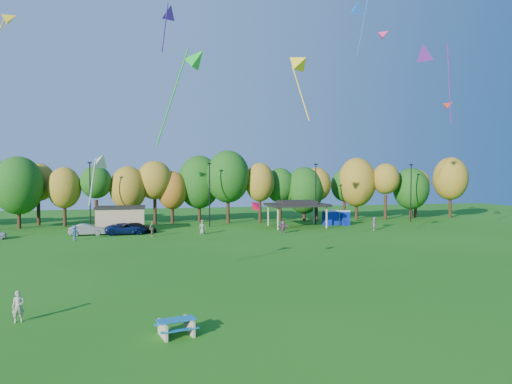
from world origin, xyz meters
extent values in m
plane|color=#19600F|center=(0.00, 0.00, 0.00)|extent=(160.00, 160.00, 0.00)
cylinder|color=black|center=(-23.75, 44.20, 1.78)|extent=(0.50, 0.50, 3.56)
ellipsoid|color=#144C0F|center=(-23.75, 44.20, 5.94)|extent=(6.62, 6.62, 8.00)
cylinder|color=black|center=(-22.13, 48.25, 1.90)|extent=(0.50, 0.50, 3.79)
ellipsoid|color=olive|center=(-22.13, 48.25, 6.32)|extent=(4.94, 4.94, 5.58)
cylinder|color=black|center=(-18.02, 45.01, 1.67)|extent=(0.50, 0.50, 3.34)
ellipsoid|color=olive|center=(-18.02, 45.01, 5.56)|extent=(4.61, 4.61, 5.88)
cylinder|color=black|center=(-13.72, 44.85, 1.91)|extent=(0.50, 0.50, 3.82)
ellipsoid|color=#144C0F|center=(-13.72, 44.85, 6.36)|extent=(4.43, 4.43, 4.73)
cylinder|color=black|center=(-9.30, 45.50, 1.63)|extent=(0.50, 0.50, 3.25)
ellipsoid|color=olive|center=(-9.30, 45.50, 5.42)|extent=(5.33, 5.33, 6.53)
cylinder|color=black|center=(-5.45, 46.07, 1.98)|extent=(0.50, 0.50, 3.96)
ellipsoid|color=olive|center=(-5.45, 46.07, 6.61)|extent=(5.31, 5.31, 5.82)
cylinder|color=black|center=(-2.85, 46.34, 1.52)|extent=(0.50, 0.50, 3.05)
ellipsoid|color=#995914|center=(-2.85, 46.34, 5.08)|extent=(4.54, 4.54, 5.87)
cylinder|color=black|center=(1.42, 47.53, 1.89)|extent=(0.50, 0.50, 3.77)
ellipsoid|color=#144C0F|center=(1.42, 47.53, 6.29)|extent=(6.69, 6.69, 8.35)
cylinder|color=black|center=(5.46, 44.54, 2.14)|extent=(0.50, 0.50, 4.28)
ellipsoid|color=#144C0F|center=(5.46, 44.54, 7.14)|extent=(6.64, 6.64, 8.01)
cylinder|color=black|center=(10.41, 44.21, 1.88)|extent=(0.50, 0.50, 3.76)
ellipsoid|color=olive|center=(10.41, 44.21, 6.27)|extent=(4.49, 4.49, 6.02)
cylinder|color=black|center=(14.29, 46.25, 1.72)|extent=(0.50, 0.50, 3.43)
ellipsoid|color=#144C0F|center=(14.29, 46.25, 5.72)|extent=(4.77, 4.77, 5.63)
cylinder|color=black|center=(18.11, 45.40, 1.48)|extent=(0.50, 0.50, 2.95)
ellipsoid|color=#144C0F|center=(18.11, 45.40, 4.92)|extent=(6.14, 6.14, 7.54)
cylinder|color=black|center=(20.39, 45.86, 1.76)|extent=(0.50, 0.50, 3.52)
ellipsoid|color=olive|center=(20.39, 45.86, 5.87)|extent=(4.78, 4.78, 5.53)
cylinder|color=black|center=(26.06, 47.51, 1.69)|extent=(0.50, 0.50, 3.39)
ellipsoid|color=#144C0F|center=(26.06, 47.51, 5.64)|extent=(4.54, 4.54, 5.46)
cylinder|color=black|center=(27.70, 46.23, 1.86)|extent=(0.50, 0.50, 3.72)
ellipsoid|color=olive|center=(27.70, 46.23, 6.20)|extent=(6.32, 6.32, 8.24)
cylinder|color=black|center=(31.99, 44.27, 2.03)|extent=(0.50, 0.50, 4.06)
ellipsoid|color=olive|center=(31.99, 44.27, 6.77)|extent=(4.50, 4.50, 5.13)
cylinder|color=black|center=(37.07, 44.81, 1.53)|extent=(0.50, 0.50, 3.05)
ellipsoid|color=#144C0F|center=(37.07, 44.81, 5.09)|extent=(5.97, 5.97, 7.05)
cylinder|color=black|center=(38.98, 46.35, 1.78)|extent=(0.50, 0.50, 3.55)
ellipsoid|color=olive|center=(38.98, 46.35, 5.92)|extent=(4.60, 4.60, 4.99)
cylinder|color=black|center=(44.51, 44.51, 2.03)|extent=(0.50, 0.50, 4.07)
ellipsoid|color=olive|center=(44.51, 44.51, 6.78)|extent=(5.83, 5.83, 7.42)
cylinder|color=black|center=(-14.00, 40.00, 4.50)|extent=(0.16, 0.16, 9.00)
cube|color=black|center=(-14.00, 40.00, 9.00)|extent=(0.50, 0.25, 0.18)
cylinder|color=black|center=(2.00, 40.00, 4.50)|extent=(0.16, 0.16, 9.00)
cube|color=black|center=(2.00, 40.00, 9.00)|extent=(0.50, 0.25, 0.18)
cylinder|color=black|center=(18.00, 40.00, 4.50)|extent=(0.16, 0.16, 9.00)
cube|color=black|center=(18.00, 40.00, 9.00)|extent=(0.50, 0.25, 0.18)
cylinder|color=black|center=(34.00, 40.00, 4.50)|extent=(0.16, 0.16, 9.00)
cube|color=black|center=(34.00, 40.00, 9.00)|extent=(0.50, 0.25, 0.18)
cube|color=tan|center=(-10.00, 38.00, 1.50)|extent=(6.00, 4.00, 3.00)
cube|color=black|center=(-10.00, 38.00, 3.12)|extent=(6.30, 4.30, 0.25)
cylinder|color=tan|center=(10.50, 34.50, 1.50)|extent=(0.24, 0.24, 3.00)
cylinder|color=tan|center=(17.50, 34.50, 1.50)|extent=(0.24, 0.24, 3.00)
cylinder|color=tan|center=(10.50, 39.50, 1.50)|extent=(0.24, 0.24, 3.00)
cylinder|color=tan|center=(17.50, 39.50, 1.50)|extent=(0.24, 0.24, 3.00)
cube|color=black|center=(14.00, 37.00, 3.15)|extent=(8.20, 6.20, 0.35)
cube|color=black|center=(14.00, 37.00, 3.55)|extent=(5.00, 3.50, 0.45)
cube|color=#0C22A4|center=(19.04, 38.07, 1.00)|extent=(1.10, 1.10, 2.00)
cube|color=silver|center=(19.04, 38.07, 2.09)|extent=(1.15, 1.15, 0.18)
cube|color=#0C22A4|center=(20.34, 38.50, 1.00)|extent=(1.10, 1.10, 2.00)
cube|color=silver|center=(20.34, 38.50, 2.09)|extent=(1.15, 1.15, 0.18)
cube|color=#0C22A4|center=(21.64, 37.55, 1.00)|extent=(1.10, 1.10, 2.00)
cube|color=silver|center=(21.64, 37.55, 2.09)|extent=(1.15, 1.15, 0.18)
cube|color=tan|center=(-6.06, -3.65, 0.34)|extent=(0.41, 1.37, 0.69)
cube|color=tan|center=(-4.86, -3.38, 0.34)|extent=(0.41, 1.37, 0.69)
cube|color=#11669D|center=(-5.46, -3.52, 0.71)|extent=(1.83, 1.07, 0.06)
cube|color=#11669D|center=(-5.33, -4.09, 0.42)|extent=(1.72, 0.61, 0.05)
cube|color=#11669D|center=(-5.59, -2.94, 0.42)|extent=(1.72, 0.61, 0.05)
imported|color=tan|center=(-12.91, 0.18, 0.78)|extent=(0.64, 0.50, 1.56)
imported|color=gray|center=(-13.74, 34.33, 0.70)|extent=(4.34, 1.84, 1.39)
imported|color=#0C1C4D|center=(-9.17, 34.19, 0.71)|extent=(5.28, 2.79, 1.41)
imported|color=black|center=(-7.77, 34.99, 0.67)|extent=(4.70, 2.08, 1.34)
imported|color=#717F57|center=(0.03, 32.21, 0.90)|extent=(1.00, 0.79, 1.80)
imported|color=#7B8A54|center=(-6.05, 31.42, 0.93)|extent=(1.02, 1.14, 1.85)
imported|color=#48699F|center=(-14.60, 30.07, 0.83)|extent=(1.19, 1.20, 1.67)
imported|color=#8D3A7A|center=(10.04, 30.67, 0.80)|extent=(1.54, 0.70, 1.60)
imported|color=#AF52A1|center=(22.65, 30.72, 0.87)|extent=(0.64, 0.75, 1.74)
cone|color=yellow|center=(-17.13, 16.25, 19.86)|extent=(1.60, 1.37, 1.41)
cone|color=red|center=(30.70, 26.52, 16.27)|extent=(1.79, 1.63, 1.47)
cone|color=purple|center=(20.91, 17.25, 19.94)|extent=(3.21, 3.20, 2.61)
cylinder|color=purple|center=(22.63, 15.58, 16.34)|extent=(2.10, 2.05, 7.55)
cone|color=#AEAEAE|center=(-9.38, 4.96, 8.20)|extent=(1.55, 1.69, 1.38)
cylinder|color=#AEAEAE|center=(-9.81, 4.17, 6.85)|extent=(0.62, 1.03, 2.85)
cone|color=#FF2A6B|center=(18.26, 20.52, 22.48)|extent=(1.75, 1.56, 1.47)
cone|color=#3C1A90|center=(-4.66, 16.52, 21.53)|extent=(1.92, 2.20, 1.84)
cylinder|color=#3C1A90|center=(-5.08, 15.40, 19.73)|extent=(0.60, 1.41, 3.79)
cone|color=green|center=(-3.05, 9.26, 15.80)|extent=(2.52, 2.29, 2.04)
cylinder|color=green|center=(-4.92, 8.31, 12.65)|extent=(2.26, 1.22, 6.61)
cone|color=#FF0E3B|center=(1.39, 9.94, 5.00)|extent=(1.46, 1.42, 1.18)
cone|color=yellow|center=(5.00, 10.92, 16.39)|extent=(2.54, 2.65, 2.15)
cylinder|color=yellow|center=(5.88, 12.14, 14.14)|extent=(1.14, 1.52, 4.73)
cone|color=#2767FC|center=(15.80, 22.15, 25.69)|extent=(1.64, 2.09, 1.93)
cylinder|color=#2767FC|center=(15.62, 20.36, 22.99)|extent=(0.32, 2.15, 5.67)
camera|label=1|loc=(-6.74, -24.19, 7.21)|focal=32.00mm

